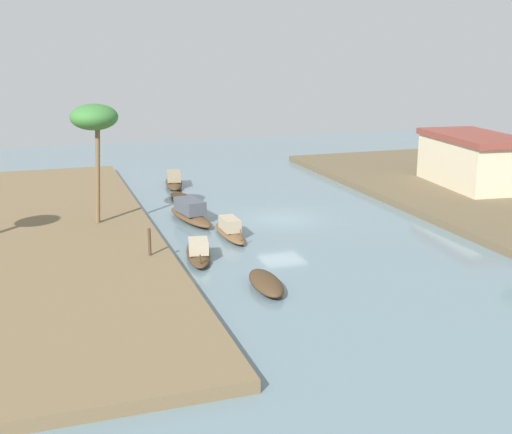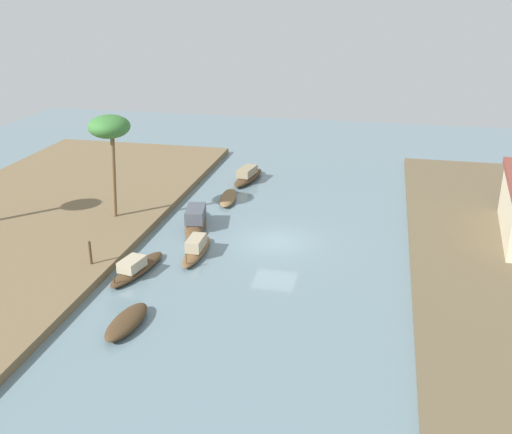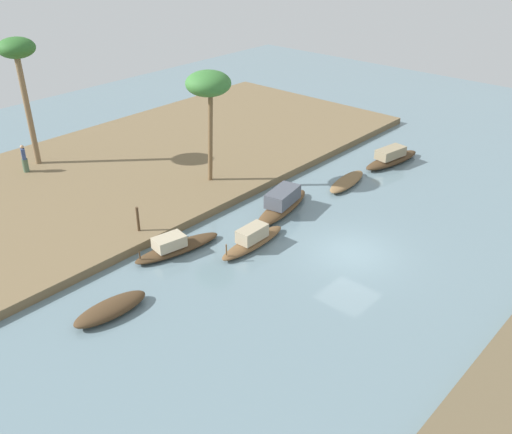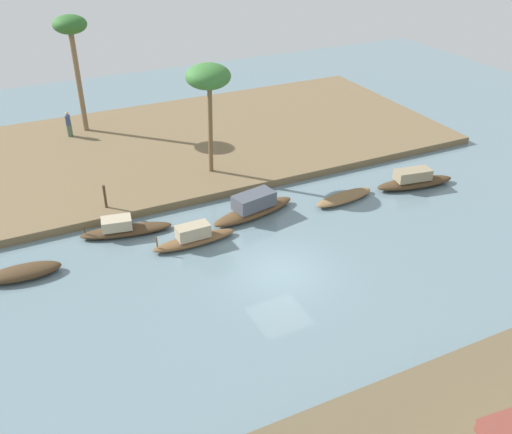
# 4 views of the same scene
# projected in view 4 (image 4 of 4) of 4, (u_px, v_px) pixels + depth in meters

# --- Properties ---
(river_water) EXTENTS (67.81, 67.81, 0.00)m
(river_water) POSITION_uv_depth(u_px,v_px,m) (281.00, 273.00, 26.09)
(river_water) COLOR slate
(river_water) RESTS_ON ground
(riverbank_left) EXTENTS (36.69, 15.88, 0.44)m
(riverbank_left) POSITION_uv_depth(u_px,v_px,m) (170.00, 146.00, 38.09)
(riverbank_left) COLOR brown
(riverbank_left) RESTS_ON ground
(sampan_with_tall_canopy) EXTENTS (4.87, 1.90, 1.11)m
(sampan_with_tall_canopy) POSITION_uv_depth(u_px,v_px,m) (414.00, 180.00, 33.21)
(sampan_with_tall_canopy) COLOR #47331E
(sampan_with_tall_canopy) RESTS_ON river_water
(sampan_midstream) EXTENTS (3.87, 1.55, 0.39)m
(sampan_midstream) POSITION_uv_depth(u_px,v_px,m) (344.00, 197.00, 31.89)
(sampan_midstream) COLOR brown
(sampan_midstream) RESTS_ON river_water
(sampan_foreground) EXTENTS (3.33, 1.41, 0.55)m
(sampan_foreground) POSITION_uv_depth(u_px,v_px,m) (23.00, 272.00, 25.65)
(sampan_foreground) COLOR #47331E
(sampan_foreground) RESTS_ON river_water
(sampan_near_left_bank) EXTENTS (5.09, 2.11, 1.28)m
(sampan_near_left_bank) POSITION_uv_depth(u_px,v_px,m) (254.00, 207.00, 30.31)
(sampan_near_left_bank) COLOR brown
(sampan_near_left_bank) RESTS_ON river_water
(sampan_open_hull) EXTENTS (4.24, 1.03, 1.06)m
(sampan_open_hull) POSITION_uv_depth(u_px,v_px,m) (194.00, 237.00, 27.97)
(sampan_open_hull) COLOR brown
(sampan_open_hull) RESTS_ON river_water
(sampan_with_red_awning) EXTENTS (4.64, 1.94, 0.95)m
(sampan_with_red_awning) POSITION_uv_depth(u_px,v_px,m) (124.00, 229.00, 28.79)
(sampan_with_red_awning) COLOR #47331E
(sampan_with_red_awning) RESTS_ON river_water
(person_on_near_bank) EXTENTS (0.45, 0.45, 1.69)m
(person_on_near_bank) POSITION_uv_depth(u_px,v_px,m) (69.00, 126.00, 38.56)
(person_on_near_bank) COLOR #4C664C
(person_on_near_bank) RESTS_ON riverbank_left
(mooring_post) EXTENTS (0.14, 0.14, 1.28)m
(mooring_post) POSITION_uv_depth(u_px,v_px,m) (105.00, 196.00, 30.11)
(mooring_post) COLOR #4C3823
(mooring_post) RESTS_ON riverbank_left
(palm_tree_left_near) EXTENTS (2.49, 2.49, 6.40)m
(palm_tree_left_near) POSITION_uv_depth(u_px,v_px,m) (208.00, 78.00, 31.36)
(palm_tree_left_near) COLOR brown
(palm_tree_left_near) RESTS_ON riverbank_left
(palm_tree_left_far) EXTENTS (2.15, 2.15, 7.63)m
(palm_tree_left_far) POSITION_uv_depth(u_px,v_px,m) (71.00, 32.00, 36.72)
(palm_tree_left_far) COLOR #7F6647
(palm_tree_left_far) RESTS_ON riverbank_left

